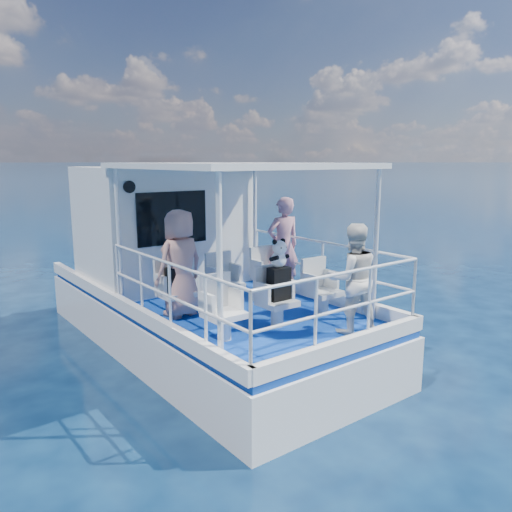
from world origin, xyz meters
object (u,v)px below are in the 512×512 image
Objects in this scene: passenger_port_fwd at (180,263)px; backpack_center at (279,284)px; panda at (279,253)px; passenger_stbd_aft at (353,279)px.

passenger_port_fwd is 1.53m from backpack_center.
backpack_center is 1.19× the size of panda.
passenger_stbd_aft is 3.20× the size of backpack_center.
backpack_center is at bearing -112.09° from panda.
passenger_stbd_aft reaches higher than backpack_center.
backpack_center is at bearing -25.84° from passenger_stbd_aft.
passenger_stbd_aft is at bearing -52.85° from backpack_center.
passenger_stbd_aft is (1.48, -2.06, -0.06)m from passenger_port_fwd.
backpack_center is (-0.61, 0.81, -0.14)m from passenger_stbd_aft.
panda is at bearing 116.32° from passenger_port_fwd.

